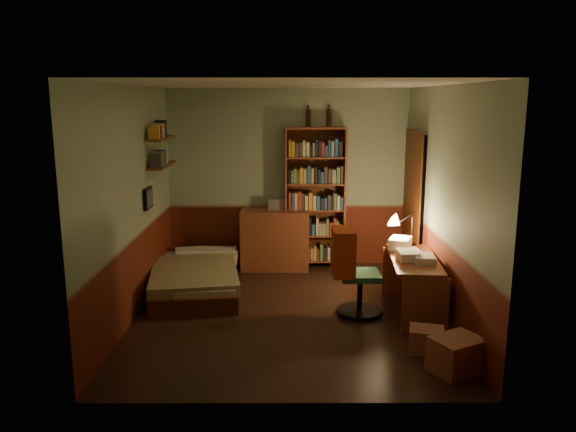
{
  "coord_description": "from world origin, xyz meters",
  "views": [
    {
      "loc": [
        -0.02,
        -6.19,
        2.45
      ],
      "look_at": [
        0.0,
        0.25,
        1.1
      ],
      "focal_mm": 35.0,
      "sensor_mm": 36.0,
      "label": 1
    }
  ],
  "objects_px": {
    "desk": "(413,286)",
    "office_chair": "(360,279)",
    "dresser": "(275,239)",
    "mini_stereo": "(277,203)",
    "bed": "(196,269)",
    "cardboard_box_a": "(456,355)",
    "cardboard_box_b": "(426,340)",
    "bookshelf": "(315,198)",
    "desk_lamp": "(412,222)"
  },
  "relations": [
    {
      "from": "dresser",
      "to": "cardboard_box_a",
      "type": "bearing_deg",
      "value": -61.07
    },
    {
      "from": "cardboard_box_a",
      "to": "mini_stereo",
      "type": "bearing_deg",
      "value": 116.63
    },
    {
      "from": "bookshelf",
      "to": "cardboard_box_a",
      "type": "height_order",
      "value": "bookshelf"
    },
    {
      "from": "bookshelf",
      "to": "office_chair",
      "type": "relative_size",
      "value": 2.39
    },
    {
      "from": "bookshelf",
      "to": "cardboard_box_b",
      "type": "height_order",
      "value": "bookshelf"
    },
    {
      "from": "bed",
      "to": "office_chair",
      "type": "height_order",
      "value": "office_chair"
    },
    {
      "from": "desk_lamp",
      "to": "cardboard_box_b",
      "type": "relative_size",
      "value": 1.68
    },
    {
      "from": "dresser",
      "to": "bookshelf",
      "type": "relative_size",
      "value": 0.48
    },
    {
      "from": "dresser",
      "to": "mini_stereo",
      "type": "height_order",
      "value": "mini_stereo"
    },
    {
      "from": "cardboard_box_a",
      "to": "cardboard_box_b",
      "type": "bearing_deg",
      "value": 111.3
    },
    {
      "from": "bed",
      "to": "cardboard_box_a",
      "type": "distance_m",
      "value": 3.54
    },
    {
      "from": "mini_stereo",
      "to": "desk",
      "type": "distance_m",
      "value": 2.57
    },
    {
      "from": "mini_stereo",
      "to": "cardboard_box_a",
      "type": "bearing_deg",
      "value": -65.95
    },
    {
      "from": "bed",
      "to": "cardboard_box_b",
      "type": "relative_size",
      "value": 5.65
    },
    {
      "from": "desk",
      "to": "desk_lamp",
      "type": "bearing_deg",
      "value": 85.32
    },
    {
      "from": "bookshelf",
      "to": "desk",
      "type": "bearing_deg",
      "value": -63.62
    },
    {
      "from": "bookshelf",
      "to": "dresser",
      "type": "bearing_deg",
      "value": -174.32
    },
    {
      "from": "mini_stereo",
      "to": "desk_lamp",
      "type": "distance_m",
      "value": 2.14
    },
    {
      "from": "dresser",
      "to": "cardboard_box_a",
      "type": "relative_size",
      "value": 2.24
    },
    {
      "from": "bed",
      "to": "mini_stereo",
      "type": "relative_size",
      "value": 6.8
    },
    {
      "from": "mini_stereo",
      "to": "cardboard_box_b",
      "type": "height_order",
      "value": "mini_stereo"
    },
    {
      "from": "bed",
      "to": "mini_stereo",
      "type": "height_order",
      "value": "mini_stereo"
    },
    {
      "from": "bed",
      "to": "office_chair",
      "type": "bearing_deg",
      "value": -29.52
    },
    {
      "from": "cardboard_box_a",
      "to": "office_chair",
      "type": "bearing_deg",
      "value": 116.64
    },
    {
      "from": "office_chair",
      "to": "cardboard_box_a",
      "type": "relative_size",
      "value": 1.96
    },
    {
      "from": "mini_stereo",
      "to": "office_chair",
      "type": "bearing_deg",
      "value": -65.96
    },
    {
      "from": "desk_lamp",
      "to": "office_chair",
      "type": "distance_m",
      "value": 1.1
    },
    {
      "from": "desk_lamp",
      "to": "mini_stereo",
      "type": "bearing_deg",
      "value": 145.5
    },
    {
      "from": "desk",
      "to": "cardboard_box_a",
      "type": "height_order",
      "value": "desk"
    },
    {
      "from": "cardboard_box_b",
      "to": "desk_lamp",
      "type": "bearing_deg",
      "value": 83.64
    },
    {
      "from": "cardboard_box_a",
      "to": "cardboard_box_b",
      "type": "xyz_separation_m",
      "value": [
        -0.17,
        0.43,
        -0.05
      ]
    },
    {
      "from": "bookshelf",
      "to": "desk_lamp",
      "type": "bearing_deg",
      "value": -50.32
    },
    {
      "from": "desk",
      "to": "office_chair",
      "type": "xyz_separation_m",
      "value": [
        -0.61,
        -0.03,
        0.1
      ]
    },
    {
      "from": "bed",
      "to": "mini_stereo",
      "type": "xyz_separation_m",
      "value": [
        1.04,
        1.08,
        0.66
      ]
    },
    {
      "from": "desk_lamp",
      "to": "office_chair",
      "type": "relative_size",
      "value": 0.66
    },
    {
      "from": "desk",
      "to": "bookshelf",
      "type": "bearing_deg",
      "value": 123.83
    },
    {
      "from": "bookshelf",
      "to": "desk",
      "type": "relative_size",
      "value": 1.65
    },
    {
      "from": "mini_stereo",
      "to": "desk_lamp",
      "type": "bearing_deg",
      "value": -40.08
    },
    {
      "from": "desk",
      "to": "bed",
      "type": "bearing_deg",
      "value": 167.11
    },
    {
      "from": "office_chair",
      "to": "cardboard_box_a",
      "type": "height_order",
      "value": "office_chair"
    },
    {
      "from": "cardboard_box_a",
      "to": "bookshelf",
      "type": "bearing_deg",
      "value": 108.9
    },
    {
      "from": "bed",
      "to": "desk",
      "type": "distance_m",
      "value": 2.76
    },
    {
      "from": "bookshelf",
      "to": "cardboard_box_a",
      "type": "relative_size",
      "value": 4.7
    },
    {
      "from": "mini_stereo",
      "to": "desk",
      "type": "xyz_separation_m",
      "value": [
        1.59,
        -1.92,
        -0.61
      ]
    },
    {
      "from": "cardboard_box_b",
      "to": "bed",
      "type": "bearing_deg",
      "value": 144.21
    },
    {
      "from": "bed",
      "to": "desk_lamp",
      "type": "distance_m",
      "value": 2.82
    },
    {
      "from": "bed",
      "to": "desk",
      "type": "relative_size",
      "value": 1.53
    },
    {
      "from": "desk",
      "to": "cardboard_box_b",
      "type": "distance_m",
      "value": 1.03
    },
    {
      "from": "cardboard_box_a",
      "to": "cardboard_box_b",
      "type": "height_order",
      "value": "cardboard_box_a"
    },
    {
      "from": "dresser",
      "to": "mini_stereo",
      "type": "relative_size",
      "value": 3.51
    }
  ]
}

